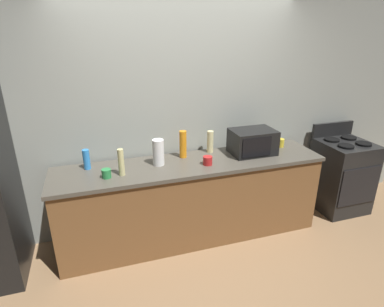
# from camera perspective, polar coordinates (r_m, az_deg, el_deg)

# --- Properties ---
(ground_plane) EXTENTS (8.00, 8.00, 0.00)m
(ground_plane) POSITION_cam_1_polar(r_m,az_deg,el_deg) (3.47, 2.13, -17.98)
(ground_plane) COLOR #93704C
(back_wall) EXTENTS (6.40, 0.10, 2.70)m
(back_wall) POSITION_cam_1_polar(r_m,az_deg,el_deg) (3.55, -2.05, 7.60)
(back_wall) COLOR #9EA399
(back_wall) RESTS_ON ground_plane
(counter_run) EXTENTS (2.84, 0.64, 0.90)m
(counter_run) POSITION_cam_1_polar(r_m,az_deg,el_deg) (3.52, 0.00, -8.33)
(counter_run) COLOR brown
(counter_run) RESTS_ON ground_plane
(stove_range) EXTENTS (0.60, 0.61, 1.08)m
(stove_range) POSITION_cam_1_polar(r_m,az_deg,el_deg) (4.48, 25.20, -3.52)
(stove_range) COLOR black
(stove_range) RESTS_ON ground_plane
(microwave) EXTENTS (0.48, 0.35, 0.27)m
(microwave) POSITION_cam_1_polar(r_m,az_deg,el_deg) (3.58, 10.81, 2.09)
(microwave) COLOR black
(microwave) RESTS_ON counter_run
(paper_towel_roll) EXTENTS (0.12, 0.12, 0.27)m
(paper_towel_roll) POSITION_cam_1_polar(r_m,az_deg,el_deg) (3.23, -6.07, 0.20)
(paper_towel_roll) COLOR white
(paper_towel_roll) RESTS_ON counter_run
(bottle_hand_soap) EXTENTS (0.07, 0.07, 0.25)m
(bottle_hand_soap) POSITION_cam_1_polar(r_m,az_deg,el_deg) (3.56, 3.28, 2.13)
(bottle_hand_soap) COLOR beige
(bottle_hand_soap) RESTS_ON counter_run
(bottle_spray_cleaner) EXTENTS (0.07, 0.07, 0.20)m
(bottle_spray_cleaner) POSITION_cam_1_polar(r_m,az_deg,el_deg) (3.30, -18.41, -1.01)
(bottle_spray_cleaner) COLOR #338CE5
(bottle_spray_cleaner) RESTS_ON counter_run
(bottle_dish_soap) EXTENTS (0.08, 0.08, 0.30)m
(bottle_dish_soap) POSITION_cam_1_polar(r_m,az_deg,el_deg) (3.40, -1.63, 1.66)
(bottle_dish_soap) COLOR orange
(bottle_dish_soap) RESTS_ON counter_run
(bottle_vinegar) EXTENTS (0.06, 0.06, 0.26)m
(bottle_vinegar) POSITION_cam_1_polar(r_m,az_deg,el_deg) (3.06, -12.60, -1.56)
(bottle_vinegar) COLOR beige
(bottle_vinegar) RESTS_ON counter_run
(mug_green) EXTENTS (0.09, 0.09, 0.09)m
(mug_green) POSITION_cam_1_polar(r_m,az_deg,el_deg) (3.08, -15.11, -3.48)
(mug_green) COLOR #2D8C47
(mug_green) RESTS_ON counter_run
(mug_yellow) EXTENTS (0.08, 0.08, 0.10)m
(mug_yellow) POSITION_cam_1_polar(r_m,az_deg,el_deg) (3.88, 15.62, 1.86)
(mug_yellow) COLOR yellow
(mug_yellow) RESTS_ON counter_run
(mug_red) EXTENTS (0.10, 0.10, 0.09)m
(mug_red) POSITION_cam_1_polar(r_m,az_deg,el_deg) (3.25, 2.83, -1.28)
(mug_red) COLOR red
(mug_red) RESTS_ON counter_run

